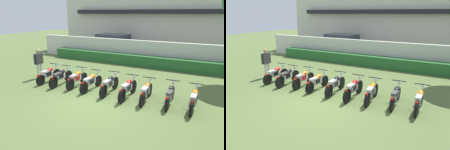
{
  "view_description": "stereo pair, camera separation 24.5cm",
  "coord_description": "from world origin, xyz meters",
  "views": [
    {
      "loc": [
        4.53,
        -7.08,
        3.7
      ],
      "look_at": [
        0.0,
        1.56,
        0.83
      ],
      "focal_mm": 34.18,
      "sensor_mm": 36.0,
      "label": 1
    },
    {
      "loc": [
        4.75,
        -6.97,
        3.7
      ],
      "look_at": [
        0.0,
        1.56,
        0.83
      ],
      "focal_mm": 34.18,
      "sensor_mm": 36.0,
      "label": 2
    }
  ],
  "objects": [
    {
      "name": "ground",
      "position": [
        0.0,
        0.0,
        0.0
      ],
      "size": [
        60.0,
        60.0,
        0.0
      ],
      "primitive_type": "plane",
      "color": "#566B38"
    },
    {
      "name": "motorcycle_in_row_7",
      "position": [
        2.85,
        1.31,
        0.44
      ],
      "size": [
        0.6,
        1.89,
        0.94
      ],
      "rotation": [
        0.0,
        0.0,
        1.63
      ],
      "color": "black",
      "rests_on": "ground"
    },
    {
      "name": "motorcycle_in_row_0",
      "position": [
        -3.77,
        1.25,
        0.44
      ],
      "size": [
        0.6,
        1.91,
        0.95
      ],
      "rotation": [
        0.0,
        0.0,
        1.62
      ],
      "color": "black",
      "rests_on": "ground"
    },
    {
      "name": "motorcycle_in_row_2",
      "position": [
        -1.91,
        1.33,
        0.45
      ],
      "size": [
        0.6,
        1.85,
        0.96
      ],
      "rotation": [
        0.0,
        0.0,
        1.62
      ],
      "color": "black",
      "rests_on": "ground"
    },
    {
      "name": "motorcycle_in_row_3",
      "position": [
        -0.99,
        1.25,
        0.44
      ],
      "size": [
        0.6,
        1.85,
        0.94
      ],
      "rotation": [
        0.0,
        0.0,
        1.55
      ],
      "color": "black",
      "rests_on": "ground"
    },
    {
      "name": "inspector_person",
      "position": [
        -4.75,
        1.55,
        1.03
      ],
      "size": [
        0.23,
        0.69,
        1.73
      ],
      "color": "silver",
      "rests_on": "ground"
    },
    {
      "name": "parked_car",
      "position": [
        -4.01,
        9.67,
        0.94
      ],
      "size": [
        4.68,
        2.5,
        1.89
      ],
      "rotation": [
        0.0,
        0.0,
        -0.12
      ],
      "color": "silver",
      "rests_on": "ground"
    },
    {
      "name": "motorcycle_in_row_8",
      "position": [
        3.79,
        1.22,
        0.46
      ],
      "size": [
        0.6,
        1.86,
        0.98
      ],
      "rotation": [
        0.0,
        0.0,
        1.58
      ],
      "color": "black",
      "rests_on": "ground"
    },
    {
      "name": "building",
      "position": [
        0.0,
        14.52,
        3.58
      ],
      "size": [
        21.18,
        6.5,
        7.16
      ],
      "color": "beige",
      "rests_on": "ground"
    },
    {
      "name": "compound_wall",
      "position": [
        0.0,
        7.8,
        0.87
      ],
      "size": [
        20.13,
        0.3,
        1.74
      ],
      "primitive_type": "cube",
      "color": "silver",
      "rests_on": "ground"
    },
    {
      "name": "motorcycle_in_row_1",
      "position": [
        -2.84,
        1.17,
        0.45
      ],
      "size": [
        0.6,
        1.93,
        0.97
      ],
      "rotation": [
        0.0,
        0.0,
        1.64
      ],
      "color": "black",
      "rests_on": "ground"
    },
    {
      "name": "motorcycle_in_row_5",
      "position": [
        1.01,
        1.16,
        0.46
      ],
      "size": [
        0.6,
        1.98,
        0.98
      ],
      "rotation": [
        0.0,
        0.0,
        1.58
      ],
      "color": "black",
      "rests_on": "ground"
    },
    {
      "name": "hedge_row",
      "position": [
        0.0,
        7.1,
        0.38
      ],
      "size": [
        16.1,
        0.7,
        0.76
      ],
      "primitive_type": "cube",
      "color": "#28602D",
      "rests_on": "ground"
    },
    {
      "name": "motorcycle_in_row_4",
      "position": [
        0.02,
        1.26,
        0.46
      ],
      "size": [
        0.6,
        1.97,
        0.98
      ],
      "rotation": [
        0.0,
        0.0,
        1.62
      ],
      "color": "black",
      "rests_on": "ground"
    },
    {
      "name": "motorcycle_in_row_6",
      "position": [
        1.85,
        1.19,
        0.45
      ],
      "size": [
        0.6,
        1.87,
        0.96
      ],
      "rotation": [
        0.0,
        0.0,
        1.64
      ],
      "color": "black",
      "rests_on": "ground"
    }
  ]
}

